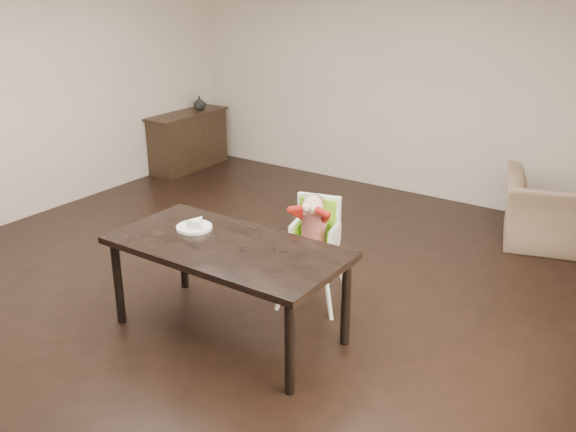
# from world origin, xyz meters

# --- Properties ---
(ground) EXTENTS (7.00, 7.00, 0.00)m
(ground) POSITION_xyz_m (0.00, 0.00, 0.00)
(ground) COLOR black
(ground) RESTS_ON ground
(room_walls) EXTENTS (6.02, 7.02, 2.71)m
(room_walls) POSITION_xyz_m (0.00, 0.00, 1.86)
(room_walls) COLOR beige
(room_walls) RESTS_ON ground
(dining_table) EXTENTS (1.80, 0.90, 0.75)m
(dining_table) POSITION_xyz_m (0.49, -0.40, 0.67)
(dining_table) COLOR black
(dining_table) RESTS_ON ground
(high_chair) EXTENTS (0.49, 0.49, 0.97)m
(high_chair) POSITION_xyz_m (0.76, 0.41, 0.68)
(high_chair) COLOR white
(high_chair) RESTS_ON ground
(plate) EXTENTS (0.35, 0.35, 0.08)m
(plate) POSITION_xyz_m (0.10, -0.31, 0.78)
(plate) COLOR white
(plate) RESTS_ON dining_table
(armchair) EXTENTS (1.27, 1.01, 0.97)m
(armchair) POSITION_xyz_m (2.20, 2.80, 0.48)
(armchair) COLOR #987C60
(armchair) RESTS_ON ground
(sideboard) EXTENTS (0.44, 1.26, 0.79)m
(sideboard) POSITION_xyz_m (-2.78, 2.70, 0.40)
(sideboard) COLOR black
(sideboard) RESTS_ON ground
(vase) EXTENTS (0.19, 0.20, 0.18)m
(vase) POSITION_xyz_m (-2.78, 2.97, 0.88)
(vase) COLOR #99999E
(vase) RESTS_ON sideboard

